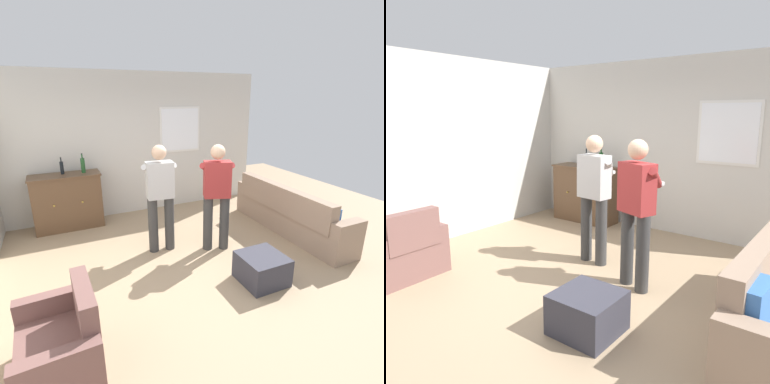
# 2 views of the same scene
# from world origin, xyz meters

# --- Properties ---
(ground) EXTENTS (10.40, 10.40, 0.00)m
(ground) POSITION_xyz_m (0.00, 0.00, 0.00)
(ground) COLOR #9E8466
(wall_back_with_window) EXTENTS (5.20, 0.15, 2.80)m
(wall_back_with_window) POSITION_xyz_m (0.02, 2.66, 1.41)
(wall_back_with_window) COLOR beige
(wall_back_with_window) RESTS_ON ground
(wall_side_left) EXTENTS (0.12, 5.20, 2.80)m
(wall_side_left) POSITION_xyz_m (-2.66, 0.00, 1.40)
(wall_side_left) COLOR beige
(wall_side_left) RESTS_ON ground
(armchair) EXTENTS (0.68, 0.90, 0.85)m
(armchair) POSITION_xyz_m (-1.78, -0.99, 0.29)
(armchair) COLOR brown
(armchair) RESTS_ON ground
(sideboard_cabinet) EXTENTS (1.21, 0.49, 1.02)m
(sideboard_cabinet) POSITION_xyz_m (-1.50, 2.30, 0.51)
(sideboard_cabinet) COLOR brown
(sideboard_cabinet) RESTS_ON ground
(bottle_wine_green) EXTENTS (0.07, 0.07, 0.35)m
(bottle_wine_green) POSITION_xyz_m (-1.18, 2.31, 1.15)
(bottle_wine_green) COLOR #1E4C23
(bottle_wine_green) RESTS_ON sideboard_cabinet
(bottle_liquor_amber) EXTENTS (0.06, 0.06, 0.30)m
(bottle_liquor_amber) POSITION_xyz_m (-1.53, 2.36, 1.14)
(bottle_liquor_amber) COLOR black
(bottle_liquor_amber) RESTS_ON sideboard_cabinet
(ottoman) EXTENTS (0.56, 0.56, 0.38)m
(ottoman) POSITION_xyz_m (0.66, -0.59, 0.19)
(ottoman) COLOR #33333D
(ottoman) RESTS_ON ground
(person_standing_left) EXTENTS (0.55, 0.50, 1.68)m
(person_standing_left) POSITION_xyz_m (-0.24, 0.79, 0.94)
(person_standing_left) COLOR #383838
(person_standing_left) RESTS_ON ground
(person_standing_right) EXTENTS (0.52, 0.52, 1.68)m
(person_standing_right) POSITION_xyz_m (0.55, 0.47, 0.94)
(person_standing_right) COLOR #383838
(person_standing_right) RESTS_ON ground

